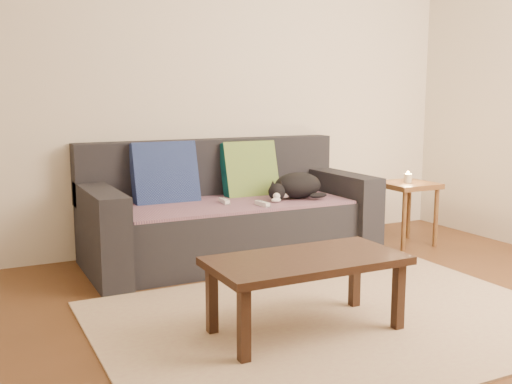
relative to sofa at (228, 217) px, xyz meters
The scene contains 13 objects.
ground 1.60m from the sofa, 90.00° to the right, with size 4.50×4.50×0.00m, color brown.
back_wall 1.08m from the sofa, 90.00° to the left, with size 4.50×0.04×2.60m, color beige.
sofa is the anchor object (origin of this frame).
throw_blanket 0.15m from the sofa, 90.00° to the right, with size 1.66×0.74×0.02m, color #3B274A.
cushion_navy 0.56m from the sofa, 158.45° to the left, with size 0.48×0.12×0.48m, color #11184A.
cushion_green 0.45m from the sofa, 32.64° to the left, with size 0.44×0.11×0.44m, color #0B4745.
cat 0.56m from the sofa, 18.94° to the right, with size 0.51×0.41×0.19m.
wii_remote_a 0.20m from the sofa, 124.15° to the right, with size 0.15×0.04×0.03m, color white.
wii_remote_b 0.38m from the sofa, 69.37° to the right, with size 0.15×0.04×0.03m, color white.
side_table 1.50m from the sofa, 10.31° to the right, with size 0.41×0.41×0.51m.
candle 1.52m from the sofa, 10.31° to the right, with size 0.06×0.06×0.09m.
rug 1.45m from the sofa, 90.00° to the right, with size 2.50×1.80×0.01m, color tan.
coffee_table 1.51m from the sofa, 98.56° to the right, with size 1.00×0.50×0.40m.
Camera 1 is at (-1.76, -2.43, 1.21)m, focal length 42.00 mm.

